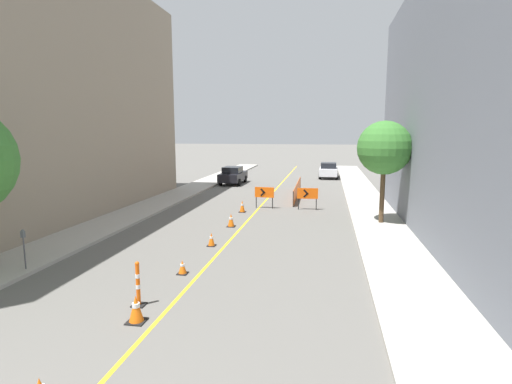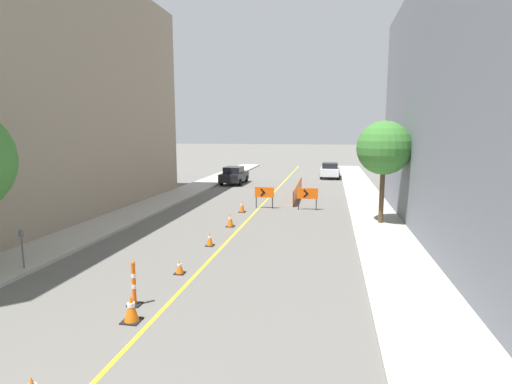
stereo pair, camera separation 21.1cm
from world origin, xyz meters
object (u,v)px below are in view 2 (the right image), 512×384
at_px(traffic_cone_third, 180,267).
at_px(parked_car_curb_mid, 330,170).
at_px(traffic_cone_fifth, 230,220).
at_px(traffic_cone_farthest, 242,206).
at_px(arrow_barricade_secondary, 307,194).
at_px(delineator_post_front, 134,286).
at_px(parked_car_curb_near, 234,175).
at_px(parking_meter_near_curb, 22,241).
at_px(arrow_barricade_primary, 264,193).
at_px(traffic_cone_fourth, 210,239).
at_px(street_tree_right_near, 384,148).
at_px(traffic_cone_second, 131,308).

relative_size(traffic_cone_third, parked_car_curb_mid, 0.11).
height_order(traffic_cone_third, traffic_cone_fifth, traffic_cone_fifth).
xyz_separation_m(traffic_cone_farthest, arrow_barricade_secondary, (3.78, 1.43, 0.61)).
relative_size(traffic_cone_fifth, parked_car_curb_mid, 0.16).
height_order(delineator_post_front, parked_car_curb_near, parked_car_curb_near).
distance_m(delineator_post_front, parking_meter_near_curb, 5.31).
xyz_separation_m(parked_car_curb_near, parking_meter_near_curb, (-1.54, -24.00, 0.31)).
relative_size(arrow_barricade_secondary, parking_meter_near_curb, 0.98).
xyz_separation_m(traffic_cone_third, arrow_barricade_primary, (0.91, 12.02, 0.72)).
bearing_deg(parked_car_curb_mid, parked_car_curb_near, -142.63).
distance_m(arrow_barricade_secondary, parked_car_curb_mid, 17.59).
distance_m(traffic_cone_fourth, delineator_post_front, 5.98).
bearing_deg(parking_meter_near_curb, street_tree_right_near, 36.42).
xyz_separation_m(traffic_cone_fourth, arrow_barricade_primary, (0.89, 8.63, 0.67)).
xyz_separation_m(traffic_cone_fourth, traffic_cone_farthest, (-0.21, 7.18, 0.07)).
bearing_deg(traffic_cone_farthest, traffic_cone_fourth, -88.33).
distance_m(traffic_cone_third, traffic_cone_fifth, 6.88).
distance_m(traffic_cone_second, traffic_cone_fourth, 6.87).
xyz_separation_m(delineator_post_front, arrow_barricade_secondary, (3.90, 14.56, 0.41)).
bearing_deg(traffic_cone_fifth, arrow_barricade_primary, 80.16).
relative_size(traffic_cone_second, traffic_cone_farthest, 0.97).
distance_m(traffic_cone_third, arrow_barricade_secondary, 12.53).
bearing_deg(delineator_post_front, parking_meter_near_curb, 160.73).
bearing_deg(parking_meter_near_curb, traffic_cone_farthest, 65.89).
relative_size(traffic_cone_third, street_tree_right_near, 0.09).
xyz_separation_m(traffic_cone_fourth, parking_meter_near_curb, (-5.31, -4.22, 0.82)).
distance_m(parked_car_curb_mid, parking_meter_near_curb, 32.03).
height_order(delineator_post_front, arrow_barricade_primary, arrow_barricade_primary).
bearing_deg(delineator_post_front, parked_car_curb_near, 97.62).
height_order(arrow_barricade_primary, parked_car_curb_mid, parked_car_curb_mid).
distance_m(traffic_cone_fifth, parking_meter_near_curb, 9.39).
height_order(traffic_cone_farthest, parking_meter_near_curb, parking_meter_near_curb).
bearing_deg(delineator_post_front, parked_car_curb_mid, 80.81).
height_order(traffic_cone_third, parked_car_curb_mid, parked_car_curb_mid).
xyz_separation_m(delineator_post_front, arrow_barricade_primary, (1.22, 14.60, 0.40)).
bearing_deg(street_tree_right_near, traffic_cone_fourth, -145.11).
bearing_deg(traffic_cone_farthest, traffic_cone_fifth, -86.77).
xyz_separation_m(arrow_barricade_secondary, parked_car_curb_mid, (1.30, 17.55, -0.16)).
distance_m(delineator_post_front, parked_car_curb_near, 25.98).
height_order(traffic_cone_third, traffic_cone_fourth, traffic_cone_fourth).
relative_size(delineator_post_front, parked_car_curb_near, 0.29).
height_order(traffic_cone_third, arrow_barricade_secondary, arrow_barricade_secondary).
bearing_deg(delineator_post_front, traffic_cone_second, -67.00).
bearing_deg(delineator_post_front, traffic_cone_fifth, 88.03).
bearing_deg(delineator_post_front, traffic_cone_farthest, 89.49).
xyz_separation_m(traffic_cone_second, arrow_barricade_secondary, (3.51, 15.47, 0.62)).
height_order(parking_meter_near_curb, street_tree_right_near, street_tree_right_near).
bearing_deg(traffic_cone_fourth, delineator_post_front, -93.13).
distance_m(traffic_cone_fifth, parked_car_curb_near, 16.73).
distance_m(traffic_cone_second, delineator_post_front, 1.01).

